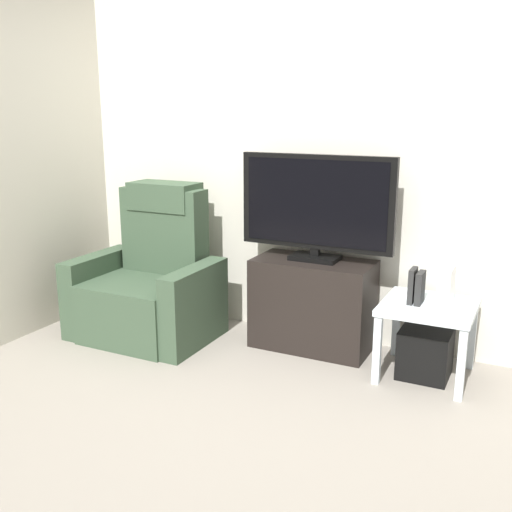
{
  "coord_description": "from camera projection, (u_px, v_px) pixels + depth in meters",
  "views": [
    {
      "loc": [
        1.44,
        -2.72,
        1.6
      ],
      "look_at": [
        -0.16,
        0.5,
        0.7
      ],
      "focal_mm": 41.46,
      "sensor_mm": 36.0,
      "label": 1
    }
  ],
  "objects": [
    {
      "name": "book_leftmost",
      "position": [
        412.0,
        286.0,
        3.53
      ],
      "size": [
        0.03,
        0.13,
        0.21
      ],
      "primitive_type": "cube",
      "color": "#262626",
      "rests_on": "side_table"
    },
    {
      "name": "television",
      "position": [
        316.0,
        205.0,
        3.87
      ],
      "size": [
        1.05,
        0.2,
        0.7
      ],
      "color": "black",
      "rests_on": "tv_stand"
    },
    {
      "name": "game_console",
      "position": [
        446.0,
        287.0,
        3.48
      ],
      "size": [
        0.07,
        0.2,
        0.23
      ],
      "primitive_type": "cube",
      "color": "white",
      "rests_on": "side_table"
    },
    {
      "name": "wall_back",
      "position": [
        318.0,
        154.0,
        4.04
      ],
      "size": [
        6.4,
        0.06,
        2.6
      ],
      "primitive_type": "cube",
      "color": "beige",
      "rests_on": "ground"
    },
    {
      "name": "subwoofer_box",
      "position": [
        425.0,
        353.0,
        3.61
      ],
      "size": [
        0.3,
        0.3,
        0.3
      ],
      "primitive_type": "cube",
      "color": "black",
      "rests_on": "ground"
    },
    {
      "name": "tv_stand",
      "position": [
        313.0,
        304.0,
        4.01
      ],
      "size": [
        0.8,
        0.41,
        0.62
      ],
      "color": "black",
      "rests_on": "ground"
    },
    {
      "name": "recliner_armchair",
      "position": [
        150.0,
        284.0,
        4.26
      ],
      "size": [
        0.98,
        0.78,
        1.08
      ],
      "rotation": [
        0.0,
        0.0,
        -0.2
      ],
      "color": "#384C38",
      "rests_on": "ground"
    },
    {
      "name": "ground_plane",
      "position": [
        243.0,
        397.0,
        3.38
      ],
      "size": [
        6.4,
        6.4,
        0.0
      ],
      "primitive_type": "plane",
      "color": "gray"
    },
    {
      "name": "book_middle",
      "position": [
        420.0,
        288.0,
        3.52
      ],
      "size": [
        0.04,
        0.14,
        0.2
      ],
      "primitive_type": "cube",
      "color": "#262626",
      "rests_on": "side_table"
    },
    {
      "name": "side_table",
      "position": [
        428.0,
        315.0,
        3.55
      ],
      "size": [
        0.54,
        0.54,
        0.46
      ],
      "color": "silver",
      "rests_on": "ground"
    }
  ]
}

